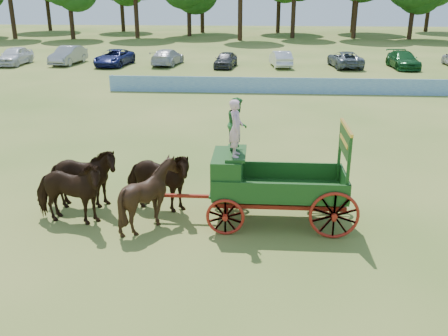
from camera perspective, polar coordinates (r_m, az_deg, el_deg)
ground at (r=16.70m, az=17.41°, el=-4.29°), size 160.00×160.00×0.00m
horse_lead_left at (r=15.18m, az=-17.37°, el=-2.68°), size 2.46×1.34×1.98m
horse_lead_right at (r=16.13m, az=-16.01°, el=-1.20°), size 2.45×1.32×1.98m
horse_wheel_left at (r=14.49m, az=-8.47°, el=-3.04°), size 2.08×1.93×1.98m
horse_wheel_right at (r=15.48m, az=-7.62°, el=-1.46°), size 2.53×1.57×1.98m
farm_dray at (r=14.45m, az=3.43°, el=-0.19°), size 6.00×2.00×3.75m
sponsor_banner at (r=33.51m, az=9.17°, el=9.25°), size 26.00×0.08×1.05m
parked_cars at (r=45.76m, az=12.75°, el=12.12°), size 57.15×6.95×1.61m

